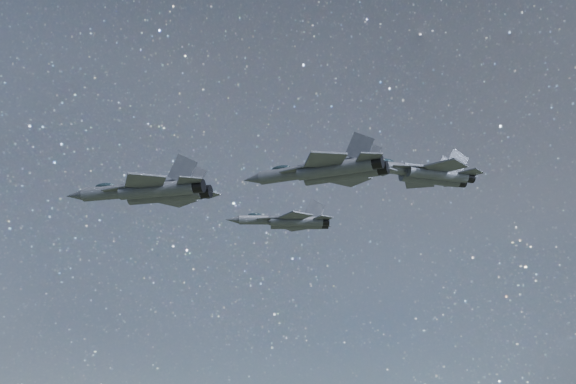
{
  "coord_description": "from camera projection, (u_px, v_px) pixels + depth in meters",
  "views": [
    {
      "loc": [
        -4.27,
        -76.77,
        121.6
      ],
      "look_at": [
        -3.7,
        -0.27,
        145.74
      ],
      "focal_mm": 42.0,
      "sensor_mm": 36.0,
      "label": 1
    }
  ],
  "objects": [
    {
      "name": "jet_lead",
      "position": [
        149.0,
        191.0,
        79.42
      ],
      "size": [
        19.46,
        13.19,
        4.9
      ],
      "rotation": [
        0.0,
        0.0,
        -0.27
      ],
      "color": "#373B45"
    },
    {
      "name": "jet_right",
      "position": [
        326.0,
        171.0,
        68.28
      ],
      "size": [
        16.1,
        10.56,
        4.15
      ],
      "rotation": [
        0.0,
        0.0,
        -0.42
      ],
      "color": "#373B45"
    },
    {
      "name": "jet_left",
      "position": [
        288.0,
        221.0,
        93.08
      ],
      "size": [
        14.86,
        10.61,
        3.8
      ],
      "rotation": [
        0.0,
        0.0,
        0.01
      ],
      "color": "#373B45"
    },
    {
      "name": "jet_slot",
      "position": [
        424.0,
        173.0,
        79.88
      ],
      "size": [
        16.12,
        10.83,
        4.07
      ],
      "rotation": [
        0.0,
        0.0,
        0.31
      ],
      "color": "#373B45"
    }
  ]
}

